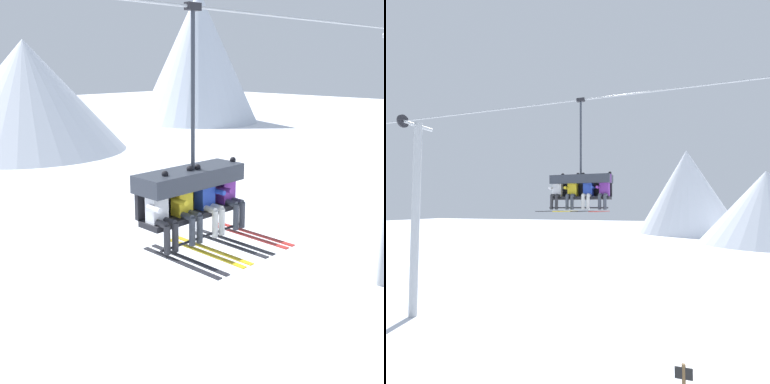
% 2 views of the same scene
% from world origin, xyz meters
% --- Properties ---
extents(ground_plane, '(200.00, 200.00, 0.00)m').
position_xyz_m(ground_plane, '(0.00, 0.00, 0.00)').
color(ground_plane, silver).
extents(mountain_peak_west, '(18.74, 18.74, 15.88)m').
position_xyz_m(mountain_peak_west, '(5.37, 50.28, 7.94)').
color(mountain_peak_west, white).
rests_on(mountain_peak_west, ground_plane).
extents(mountain_peak_central, '(17.36, 17.36, 9.76)m').
position_xyz_m(mountain_peak_central, '(14.86, 34.94, 4.88)').
color(mountain_peak_central, silver).
rests_on(mountain_peak_central, ground_plane).
extents(lift_tower_near, '(0.36, 1.88, 8.89)m').
position_xyz_m(lift_tower_near, '(-7.74, -0.02, 4.61)').
color(lift_tower_near, '#9EA3A8').
rests_on(lift_tower_near, ground_plane).
extents(lift_cable, '(20.46, 0.05, 0.05)m').
position_xyz_m(lift_cable, '(1.49, -0.80, 8.61)').
color(lift_cable, '#9EA3A8').
extents(chairlift_chair, '(2.11, 0.74, 3.85)m').
position_xyz_m(chairlift_chair, '(0.39, -0.73, 5.71)').
color(chairlift_chair, '#232328').
extents(skier_white, '(0.48, 1.70, 1.34)m').
position_xyz_m(skier_white, '(-0.45, -0.94, 5.40)').
color(skier_white, silver).
extents(skier_yellow, '(0.48, 1.70, 1.34)m').
position_xyz_m(skier_yellow, '(0.12, -0.94, 5.40)').
color(skier_yellow, yellow).
extents(skier_blue, '(0.48, 1.70, 1.34)m').
position_xyz_m(skier_blue, '(0.67, -0.94, 5.40)').
color(skier_blue, '#2847B7').
extents(skier_purple, '(0.48, 1.70, 1.34)m').
position_xyz_m(skier_purple, '(1.24, -0.94, 5.40)').
color(skier_purple, purple).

